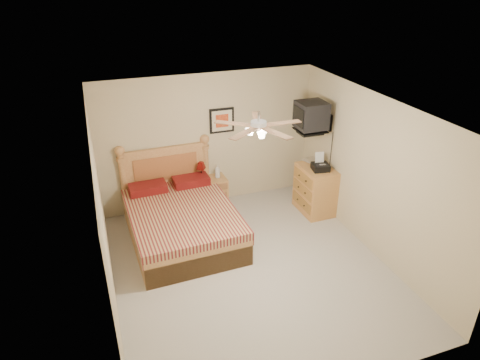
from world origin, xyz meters
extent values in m
plane|color=#A59F95|center=(0.00, 0.00, 0.00)|extent=(4.50, 4.50, 0.00)
cube|color=white|center=(0.00, 0.00, 2.50)|extent=(4.00, 4.50, 0.04)
cube|color=#C5B691|center=(0.00, 2.25, 1.25)|extent=(4.00, 0.04, 2.50)
cube|color=#C5B691|center=(0.00, -2.25, 1.25)|extent=(4.00, 0.04, 2.50)
cube|color=#C5B691|center=(-2.00, 0.00, 1.25)|extent=(0.04, 4.50, 2.50)
cube|color=#C5B691|center=(2.00, 0.00, 1.25)|extent=(0.04, 4.50, 2.50)
cube|color=#BD7D4D|center=(-0.03, 2.00, 0.30)|extent=(0.56, 0.42, 0.59)
imported|color=silver|center=(0.10, 2.02, 0.72)|extent=(0.12, 0.12, 0.26)
cube|color=black|center=(0.27, 2.23, 1.62)|extent=(0.46, 0.04, 0.46)
cube|color=#B26F3F|center=(1.73, 1.21, 0.44)|extent=(0.54, 0.76, 0.89)
imported|color=#BCAA94|center=(1.66, 1.47, 0.90)|extent=(0.27, 0.31, 0.02)
imported|color=tan|center=(1.68, 1.47, 0.92)|extent=(0.20, 0.26, 0.02)
camera|label=1|loc=(-1.91, -4.87, 4.15)|focal=32.00mm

